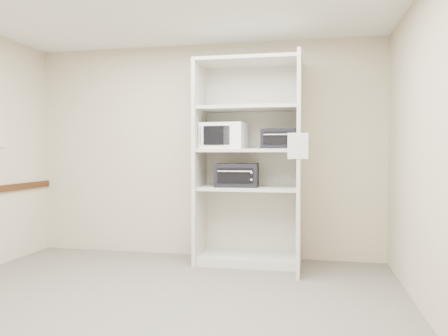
% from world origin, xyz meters
% --- Properties ---
extents(floor, '(4.50, 4.00, 0.01)m').
position_xyz_m(floor, '(0.00, 0.00, 0.00)').
color(floor, '#635E55').
rests_on(floor, ground).
extents(wall_back, '(4.50, 0.02, 2.70)m').
position_xyz_m(wall_back, '(0.00, 2.00, 1.35)').
color(wall_back, beige).
rests_on(wall_back, ground).
extents(wall_right, '(0.02, 4.00, 2.70)m').
position_xyz_m(wall_right, '(2.25, 0.00, 1.35)').
color(wall_right, beige).
rests_on(wall_right, ground).
extents(shelving_unit, '(1.24, 0.92, 2.42)m').
position_xyz_m(shelving_unit, '(0.67, 1.70, 1.13)').
color(shelving_unit, beige).
rests_on(shelving_unit, floor).
extents(microwave, '(0.55, 0.43, 0.31)m').
position_xyz_m(microwave, '(0.32, 1.68, 1.52)').
color(microwave, white).
rests_on(microwave, shelving_unit).
extents(toaster_oven_upper, '(0.42, 0.32, 0.23)m').
position_xyz_m(toaster_oven_upper, '(0.98, 1.70, 1.49)').
color(toaster_oven_upper, black).
rests_on(toaster_oven_upper, shelving_unit).
extents(toaster_oven_lower, '(0.52, 0.40, 0.28)m').
position_xyz_m(toaster_oven_lower, '(0.49, 1.65, 1.06)').
color(toaster_oven_lower, black).
rests_on(toaster_oven_lower, shelving_unit).
extents(paper_sign, '(0.21, 0.02, 0.26)m').
position_xyz_m(paper_sign, '(1.22, 1.07, 1.39)').
color(paper_sign, white).
rests_on(paper_sign, shelving_unit).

